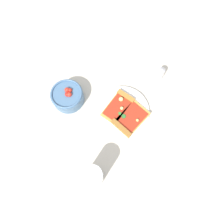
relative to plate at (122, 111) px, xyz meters
The scene contains 7 objects.
ground_plane 0.03m from the plate, 12.97° to the left, with size 2.40×2.40×0.00m, color beige.
plate is the anchor object (origin of this frame).
pizza_slice_near 0.05m from the plate, 118.77° to the left, with size 0.17×0.17×0.02m.
pizza_slice_far 0.03m from the plate, 68.57° to the right, with size 0.15×0.16×0.03m.
salad_bowl 0.24m from the plate, 18.09° to the right, with size 0.13×0.13×0.08m.
soda_glass 0.29m from the plate, 63.71° to the left, with size 0.07×0.07×0.13m.
pepper_shaker 0.24m from the plate, 139.64° to the right, with size 0.03×0.03×0.08m.
Camera 1 is at (0.04, 0.29, 0.88)m, focal length 34.98 mm.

